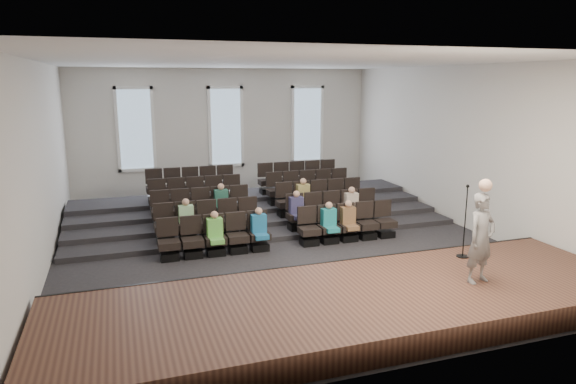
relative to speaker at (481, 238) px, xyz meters
name	(u,v)px	position (x,y,z in m)	size (l,w,h in m)	color
ground	(278,241)	(-2.59, 5.37, -1.42)	(14.00, 14.00, 0.00)	black
ceiling	(277,62)	(-2.59, 5.37, 3.59)	(12.00, 14.00, 0.02)	white
wall_back	(226,132)	(-2.59, 12.39, 1.08)	(12.00, 0.04, 5.00)	silver
wall_front	(418,218)	(-2.59, -1.65, 1.08)	(12.00, 0.04, 5.00)	silver
wall_left	(40,166)	(-8.61, 5.37, 1.08)	(0.04, 14.00, 5.00)	silver
wall_right	(460,146)	(3.43, 5.37, 1.08)	(0.04, 14.00, 5.00)	silver
stage	(357,305)	(-2.59, 0.27, -1.17)	(11.80, 3.60, 0.50)	#503122
stage_lip	(322,273)	(-2.59, 2.04, -1.17)	(11.80, 0.06, 0.52)	black
risers	(250,209)	(-2.59, 8.54, -1.23)	(11.80, 4.80, 0.60)	black
seating_rows	(263,206)	(-2.59, 6.91, -0.74)	(6.80, 4.70, 1.67)	black
windows	(226,127)	(-2.59, 12.32, 1.28)	(8.44, 0.10, 3.24)	white
audience	(281,212)	(-2.44, 5.58, -0.63)	(5.45, 2.64, 1.10)	#62B94A
speaker	(481,238)	(0.00, 0.00, 0.00)	(0.67, 0.44, 1.85)	slate
mic_stand	(464,236)	(0.66, 1.37, -0.41)	(0.29, 0.29, 1.72)	black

